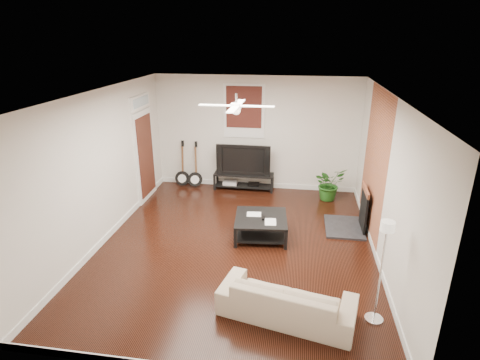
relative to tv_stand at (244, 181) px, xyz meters
name	(u,v)px	position (x,y,z in m)	size (l,w,h in m)	color
room	(237,175)	(0.27, -2.78, 1.19)	(5.01, 6.01, 2.81)	black
brick_accent	(375,164)	(2.76, -1.78, 1.19)	(0.02, 2.20, 2.80)	#AA5B36
fireplace	(354,208)	(2.47, -1.78, 0.25)	(0.80, 1.10, 0.92)	black
window_back	(244,111)	(-0.03, 0.19, 1.74)	(1.00, 0.06, 1.30)	#3B1010
door_left	(145,147)	(-2.19, -0.88, 1.04)	(0.08, 1.00, 2.50)	white
tv_stand	(244,181)	(0.00, 0.00, 0.00)	(1.49, 0.40, 0.42)	black
tv	(244,159)	(0.00, 0.02, 0.59)	(1.33, 0.18, 0.77)	black
coffee_table	(261,227)	(0.68, -2.38, 0.00)	(0.98, 0.98, 0.41)	black
sofa	(287,299)	(1.27, -4.59, 0.06)	(1.86, 0.73, 0.54)	tan
floor_lamp	(381,273)	(2.47, -4.49, 0.55)	(0.25, 0.25, 1.52)	silver
potted_plant	(329,184)	(2.08, -0.32, 0.19)	(0.71, 0.61, 0.79)	#1F5719
guitar_left	(182,164)	(-1.60, -0.03, 0.39)	(0.37, 0.26, 1.19)	black
guitar_right	(195,165)	(-1.25, -0.06, 0.39)	(0.37, 0.26, 1.19)	black
ceiling_fan	(236,106)	(0.27, -2.78, 2.39)	(1.24, 1.24, 0.32)	white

